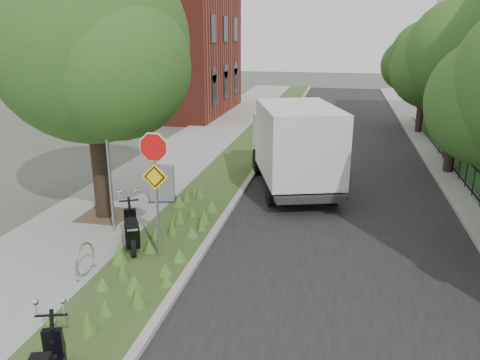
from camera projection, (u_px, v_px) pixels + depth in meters
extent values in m
plane|color=#4C5147|center=(208.00, 278.00, 10.65)|extent=(120.00, 120.00, 0.00)
cube|color=gray|center=(178.00, 157.00, 20.82)|extent=(3.50, 60.00, 0.12)
cube|color=#324A1F|center=(238.00, 161.00, 20.26)|extent=(2.00, 60.00, 0.12)
cube|color=#9E9991|center=(261.00, 162.00, 20.06)|extent=(0.20, 60.00, 0.13)
cube|color=black|center=(344.00, 168.00, 19.38)|extent=(7.00, 60.00, 0.01)
cube|color=#9E9991|center=(434.00, 172.00, 18.65)|extent=(0.20, 60.00, 0.13)
cube|color=gray|center=(479.00, 174.00, 18.31)|extent=(3.20, 60.00, 0.12)
cylinder|color=black|center=(99.00, 142.00, 13.36)|extent=(0.52, 0.52, 4.48)
sphere|color=#244C19|center=(90.00, 43.00, 12.54)|extent=(5.40, 5.40, 5.40)
sphere|color=#244C19|center=(68.00, 67.00, 13.75)|extent=(4.05, 4.05, 4.05)
sphere|color=#244C19|center=(117.00, 66.00, 11.86)|extent=(3.78, 3.78, 3.78)
cube|color=#473828|center=(106.00, 215.00, 14.03)|extent=(1.40, 1.40, 0.01)
cylinder|color=#A5A8AD|center=(109.00, 161.00, 12.34)|extent=(0.08, 0.08, 4.00)
torus|color=#A5A8AD|center=(85.00, 259.00, 10.49)|extent=(0.05, 0.77, 0.77)
cube|color=#A5A8AD|center=(78.00, 281.00, 10.26)|extent=(0.06, 0.06, 0.04)
cube|color=#A5A8AD|center=(94.00, 266.00, 10.93)|extent=(0.06, 0.06, 0.04)
cylinder|color=#A5A8AD|center=(157.00, 199.00, 11.01)|extent=(0.07, 0.07, 3.00)
cylinder|color=red|center=(153.00, 147.00, 10.61)|extent=(0.86, 0.03, 0.86)
cylinder|color=white|center=(153.00, 147.00, 10.62)|extent=(0.94, 0.02, 0.94)
cube|color=yellow|center=(155.00, 177.00, 10.82)|extent=(0.64, 0.03, 0.64)
cube|color=black|center=(456.00, 148.00, 18.21)|extent=(0.04, 24.00, 0.04)
cube|color=black|center=(453.00, 168.00, 18.45)|extent=(0.04, 24.00, 0.04)
cylinder|color=black|center=(454.00, 159.00, 18.35)|extent=(0.03, 0.03, 1.00)
cube|color=#1A4B1D|center=(474.00, 159.00, 18.19)|extent=(1.00, 24.00, 1.10)
cube|color=maroon|center=(161.00, 54.00, 31.88)|extent=(9.00, 10.00, 8.00)
cylinder|color=black|center=(454.00, 121.00, 17.93)|extent=(0.36, 0.36, 4.03)
sphere|color=#244C19|center=(463.00, 55.00, 17.20)|extent=(4.20, 4.20, 4.20)
sphere|color=#244C19|center=(431.00, 68.00, 18.13)|extent=(3.15, 3.15, 3.15)
cylinder|color=black|center=(422.00, 99.00, 25.45)|extent=(0.36, 0.36, 3.64)
sphere|color=#244C19|center=(427.00, 57.00, 24.79)|extent=(3.80, 3.80, 3.80)
sphere|color=#244C19|center=(407.00, 65.00, 25.63)|extent=(2.85, 2.85, 2.85)
sphere|color=#244C19|center=(443.00, 65.00, 24.31)|extent=(2.66, 2.66, 2.66)
cylinder|color=black|center=(131.00, 228.00, 12.49)|extent=(0.34, 0.50, 0.51)
cylinder|color=black|center=(133.00, 247.00, 11.38)|extent=(0.34, 0.50, 0.51)
cube|color=black|center=(132.00, 237.00, 11.89)|extent=(0.81, 1.14, 0.17)
cube|color=black|center=(132.00, 234.00, 11.50)|extent=(0.60, 0.72, 0.39)
cube|color=black|center=(131.00, 224.00, 11.47)|extent=(0.53, 0.65, 0.12)
cylinder|color=black|center=(58.00, 355.00, 7.57)|extent=(0.26, 0.51, 0.49)
cube|color=#262628|center=(293.00, 174.00, 16.67)|extent=(3.74, 6.05, 0.19)
cube|color=#B7BABC|center=(283.00, 136.00, 18.48)|extent=(2.54, 2.09, 1.71)
cube|color=silver|center=(298.00, 141.00, 15.71)|extent=(3.46, 4.58, 2.35)
cube|color=#262628|center=(163.00, 199.00, 15.31)|extent=(0.98, 0.78, 0.04)
cube|color=slate|center=(162.00, 183.00, 15.15)|extent=(0.86, 0.66, 1.14)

